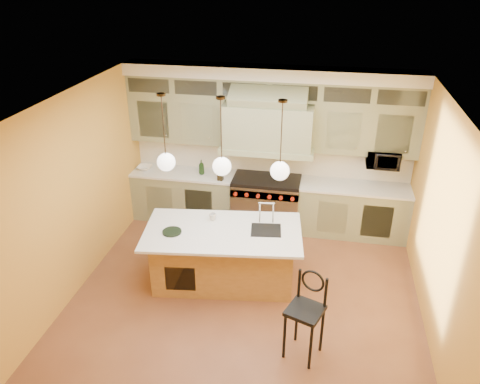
% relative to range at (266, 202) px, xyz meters
% --- Properties ---
extents(floor, '(5.00, 5.00, 0.00)m').
position_rel_range_xyz_m(floor, '(0.00, -2.14, -0.49)').
color(floor, brown).
rests_on(floor, ground).
extents(ceiling, '(5.00, 5.00, 0.00)m').
position_rel_range_xyz_m(ceiling, '(0.00, -2.14, 2.41)').
color(ceiling, white).
rests_on(ceiling, wall_back).
extents(wall_back, '(5.00, 0.00, 5.00)m').
position_rel_range_xyz_m(wall_back, '(0.00, 0.36, 0.96)').
color(wall_back, gold).
rests_on(wall_back, ground).
extents(wall_front, '(5.00, 0.00, 5.00)m').
position_rel_range_xyz_m(wall_front, '(0.00, -4.64, 0.96)').
color(wall_front, gold).
rests_on(wall_front, ground).
extents(wall_left, '(0.00, 5.00, 5.00)m').
position_rel_range_xyz_m(wall_left, '(-2.50, -2.14, 0.96)').
color(wall_left, gold).
rests_on(wall_left, ground).
extents(wall_right, '(0.00, 5.00, 5.00)m').
position_rel_range_xyz_m(wall_right, '(2.50, -2.14, 0.96)').
color(wall_right, gold).
rests_on(wall_right, ground).
extents(back_cabinetry, '(5.00, 0.77, 2.90)m').
position_rel_range_xyz_m(back_cabinetry, '(0.00, 0.09, 0.94)').
color(back_cabinetry, gray).
rests_on(back_cabinetry, floor).
extents(range, '(1.20, 0.74, 0.96)m').
position_rel_range_xyz_m(range, '(0.00, 0.00, 0.00)').
color(range, silver).
rests_on(range, floor).
extents(kitchen_island, '(2.43, 1.50, 1.35)m').
position_rel_range_xyz_m(kitchen_island, '(-0.39, -1.78, -0.01)').
color(kitchen_island, olive).
rests_on(kitchen_island, floor).
extents(counter_stool, '(0.53, 0.53, 1.17)m').
position_rel_range_xyz_m(counter_stool, '(0.91, -3.04, 0.18)').
color(counter_stool, black).
rests_on(counter_stool, floor).
extents(microwave, '(0.54, 0.37, 0.30)m').
position_rel_range_xyz_m(microwave, '(1.95, 0.11, 0.96)').
color(microwave, black).
rests_on(microwave, back_cabinetry).
extents(oil_bottle_a, '(0.11, 0.11, 0.27)m').
position_rel_range_xyz_m(oil_bottle_a, '(-1.20, 0.01, 0.59)').
color(oil_bottle_a, '#163213').
rests_on(oil_bottle_a, back_cabinetry).
extents(oil_bottle_b, '(0.11, 0.11, 0.21)m').
position_rel_range_xyz_m(oil_bottle_b, '(-0.81, -0.18, 0.56)').
color(oil_bottle_b, black).
rests_on(oil_bottle_b, back_cabinetry).
extents(fruit_bowl, '(0.29, 0.29, 0.07)m').
position_rel_range_xyz_m(fruit_bowl, '(-2.30, 0.01, 0.49)').
color(fruit_bowl, white).
rests_on(fruit_bowl, back_cabinetry).
extents(cup, '(0.13, 0.13, 0.10)m').
position_rel_range_xyz_m(cup, '(-0.61, -1.55, 0.49)').
color(cup, silver).
rests_on(cup, kitchen_island).
extents(pendant_left, '(0.26, 0.26, 1.11)m').
position_rel_range_xyz_m(pendant_left, '(-1.20, -1.77, 1.46)').
color(pendant_left, '#2D2319').
rests_on(pendant_left, ceiling).
extents(pendant_center, '(0.26, 0.26, 1.11)m').
position_rel_range_xyz_m(pendant_center, '(-0.40, -1.77, 1.46)').
color(pendant_center, '#2D2319').
rests_on(pendant_center, ceiling).
extents(pendant_right, '(0.26, 0.26, 1.11)m').
position_rel_range_xyz_m(pendant_right, '(0.40, -1.77, 1.46)').
color(pendant_right, '#2D2319').
rests_on(pendant_right, ceiling).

